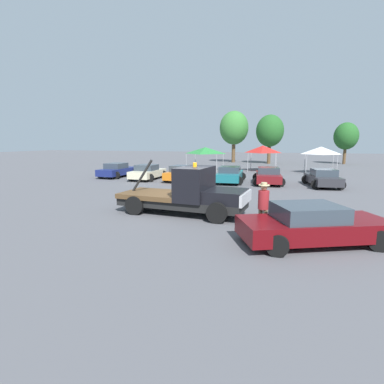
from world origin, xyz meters
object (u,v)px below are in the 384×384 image
object	(u,v)px
tow_truck	(189,194)
tree_right	(346,136)
canopy_tent_green	(205,150)
parked_car_teal	(230,175)
parked_car_navy	(117,170)
canopy_tent_red	(263,149)
tree_left	(234,128)
parked_car_maroon	(268,176)
parked_car_orange	(183,173)
person_near_truck	(263,203)
tree_center	(270,131)
parked_car_charcoal	(323,178)
canopy_tent_white	(321,151)
foreground_car	(313,225)
parked_car_cream	(148,172)

from	to	relation	value
tow_truck	tree_right	world-z (taller)	tree_right
canopy_tent_green	parked_car_teal	bearing A→B (deg)	-64.21
parked_car_navy	canopy_tent_red	bearing A→B (deg)	-49.99
tree_left	tree_right	xyz separation A→B (m)	(16.37, 1.14, -1.34)
parked_car_navy	parked_car_maroon	bearing A→B (deg)	-89.76
tow_truck	parked_car_teal	xyz separation A→B (m)	(-0.16, 11.40, -0.30)
parked_car_orange	person_near_truck	bearing A→B (deg)	-146.25
parked_car_navy	tree_center	bearing A→B (deg)	-28.54
parked_car_charcoal	person_near_truck	bearing A→B (deg)	155.31
parked_car_navy	canopy_tent_red	distance (m)	16.28
parked_car_maroon	canopy_tent_green	xyz separation A→B (m)	(-7.78, 9.63, 1.65)
tow_truck	parked_car_teal	distance (m)	11.40
tow_truck	parked_car_teal	world-z (taller)	tow_truck
parked_car_navy	canopy_tent_white	bearing A→B (deg)	-61.75
canopy_tent_red	tree_center	world-z (taller)	tree_center
foreground_car	canopy_tent_green	bearing A→B (deg)	88.09
parked_car_cream	parked_car_charcoal	world-z (taller)	same
tow_truck	parked_car_orange	bearing A→B (deg)	114.97
parked_car_teal	canopy_tent_green	xyz separation A→B (m)	(-4.72, 9.77, 1.65)
canopy_tent_red	foreground_car	bearing A→B (deg)	-81.85
parked_car_teal	tree_center	bearing A→B (deg)	-8.52
foreground_car	person_near_truck	world-z (taller)	person_near_truck
parked_car_navy	parked_car_teal	distance (m)	10.94
person_near_truck	tree_right	xyz separation A→B (m)	(8.95, 38.14, 2.97)
parked_car_orange	canopy_tent_red	xyz separation A→B (m)	(5.83, 10.76, 1.82)
parked_car_cream	parked_car_charcoal	distance (m)	14.40
parked_car_orange	parked_car_teal	bearing A→B (deg)	-83.59
person_near_truck	tree_center	bearing A→B (deg)	-144.15
foreground_car	parked_car_teal	world-z (taller)	same
parked_car_teal	parked_car_cream	bearing A→B (deg)	88.67
canopy_tent_red	canopy_tent_green	bearing A→B (deg)	-173.32
foreground_car	parked_car_orange	bearing A→B (deg)	99.25
parked_car_maroon	parked_car_charcoal	distance (m)	4.02
canopy_tent_green	tree_right	xyz separation A→B (m)	(17.32, 15.15, 1.78)
parked_car_orange	foreground_car	bearing A→B (deg)	-142.84
tree_left	canopy_tent_red	bearing A→B (deg)	-67.17
parked_car_orange	tree_left	size ratio (longest dim) A/B	0.55
parked_car_navy	tree_right	size ratio (longest dim) A/B	0.74
foreground_car	parked_car_cream	size ratio (longest dim) A/B	1.22
tree_left	tow_truck	bearing A→B (deg)	-83.63
tree_left	person_near_truck	bearing A→B (deg)	-78.65
tow_truck	canopy_tent_green	size ratio (longest dim) A/B	1.71
parked_car_maroon	person_near_truck	bearing A→B (deg)	176.56
tree_left	tree_right	world-z (taller)	tree_left
foreground_car	tree_left	world-z (taller)	tree_left
tow_truck	canopy_tent_green	bearing A→B (deg)	107.42
person_near_truck	parked_car_charcoal	distance (m)	13.45
person_near_truck	parked_car_navy	bearing A→B (deg)	-100.40
parked_car_cream	canopy_tent_red	size ratio (longest dim) A/B	1.43
canopy_tent_white	parked_car_cream	bearing A→B (deg)	-146.18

